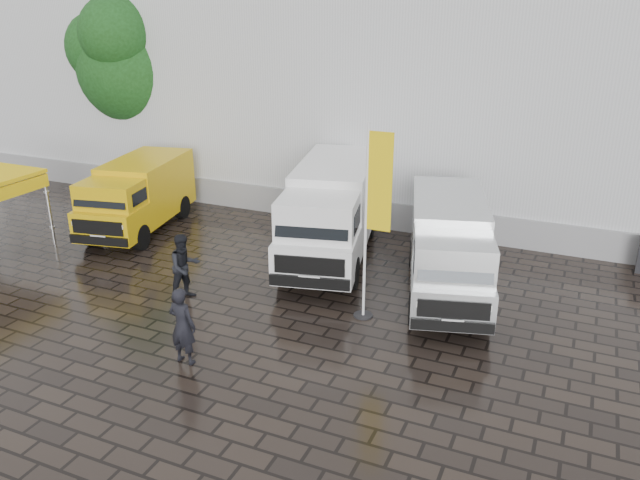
# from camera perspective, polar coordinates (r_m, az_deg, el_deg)

# --- Properties ---
(ground) EXTENTS (120.00, 120.00, 0.00)m
(ground) POSITION_cam_1_polar(r_m,az_deg,el_deg) (15.52, -1.37, -8.46)
(ground) COLOR black
(ground) RESTS_ON ground
(exhibition_hall) EXTENTS (44.00, 16.00, 12.00)m
(exhibition_hall) POSITION_cam_1_polar(r_m,az_deg,el_deg) (28.51, 16.82, 16.92)
(exhibition_hall) COLOR silver
(exhibition_hall) RESTS_ON ground
(hall_plinth) EXTENTS (44.00, 0.15, 1.00)m
(hall_plinth) POSITION_cam_1_polar(r_m,az_deg,el_deg) (21.72, 12.39, 1.36)
(hall_plinth) COLOR gray
(hall_plinth) RESTS_ON ground
(van_yellow) EXTENTS (3.00, 5.54, 2.42)m
(van_yellow) POSITION_cam_1_polar(r_m,az_deg,el_deg) (22.70, -16.32, 3.74)
(van_yellow) COLOR gold
(van_yellow) RESTS_ON ground
(van_white) EXTENTS (3.67, 7.01, 2.89)m
(van_white) POSITION_cam_1_polar(r_m,az_deg,el_deg) (19.34, 1.03, 2.37)
(van_white) COLOR white
(van_white) RESTS_ON ground
(van_silver) EXTENTS (3.47, 6.20, 2.55)m
(van_silver) POSITION_cam_1_polar(r_m,az_deg,el_deg) (17.32, 11.63, -0.96)
(van_silver) COLOR silver
(van_silver) RESTS_ON ground
(flagpole) EXTENTS (0.88, 0.50, 5.03)m
(flagpole) POSITION_cam_1_polar(r_m,az_deg,el_deg) (15.14, 4.88, 2.38)
(flagpole) COLOR black
(flagpole) RESTS_ON ground
(tree) EXTENTS (4.58, 4.58, 8.21)m
(tree) POSITION_cam_1_polar(r_m,az_deg,el_deg) (28.18, -16.71, 15.40)
(tree) COLOR black
(tree) RESTS_ON ground
(person_front) EXTENTS (0.69, 0.47, 1.83)m
(person_front) POSITION_cam_1_polar(r_m,az_deg,el_deg) (14.25, -12.46, -7.66)
(person_front) COLOR black
(person_front) RESTS_ON ground
(person_tent) EXTENTS (1.04, 1.12, 1.85)m
(person_tent) POSITION_cam_1_polar(r_m,az_deg,el_deg) (17.22, -12.27, -2.41)
(person_tent) COLOR black
(person_tent) RESTS_ON ground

